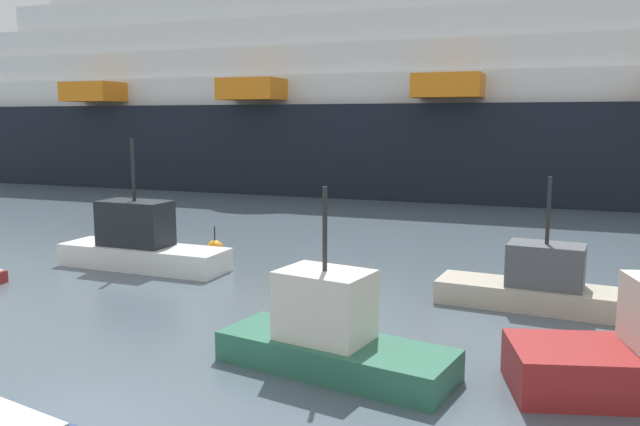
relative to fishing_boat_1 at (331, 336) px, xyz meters
name	(u,v)px	position (x,y,z in m)	size (l,w,h in m)	color
fishing_boat_1	(331,336)	(0.00, 0.00, 0.00)	(6.39, 3.27, 4.69)	#2D6B51
fishing_boat_2	(538,285)	(4.83, 7.42, -0.11)	(6.59, 2.54, 4.48)	#BCB29E
fishing_boat_3	(141,244)	(-11.30, 7.83, 0.14)	(7.59, 2.35, 5.52)	white
channel_buoy_1	(215,249)	(-9.39, 10.80, -0.50)	(0.79, 0.79, 1.45)	orange
cruise_ship	(562,92)	(5.60, 42.58, 7.64)	(136.27, 22.88, 26.52)	black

